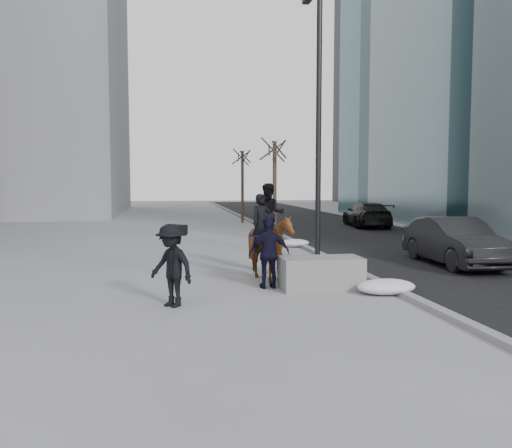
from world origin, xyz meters
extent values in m
plane|color=gray|center=(0.00, 0.00, 0.00)|extent=(120.00, 120.00, 0.00)
cube|color=black|center=(7.00, 10.00, 0.01)|extent=(8.00, 90.00, 0.01)
cube|color=gray|center=(3.00, 10.00, 0.06)|extent=(0.25, 90.00, 0.12)
cube|color=gray|center=(1.36, -0.39, 0.39)|extent=(1.97, 0.99, 0.79)
imported|color=black|center=(6.55, 2.55, 0.75)|extent=(1.76, 4.64, 1.51)
imported|color=black|center=(9.03, 16.57, 0.71)|extent=(2.54, 5.11, 1.43)
imported|color=#4C2E0F|center=(0.15, 1.01, 0.75)|extent=(1.35, 1.95, 1.51)
imported|color=black|center=(0.15, 1.16, 1.52)|extent=(0.67, 0.54, 1.58)
cube|color=#0E1133|center=(0.15, 1.16, 1.19)|extent=(0.64, 0.69, 0.06)
imported|color=#4E270F|center=(0.58, 2.15, 0.85)|extent=(1.66, 1.79, 1.69)
imported|color=black|center=(0.58, 2.30, 1.70)|extent=(0.98, 0.84, 1.77)
cube|color=#0F113A|center=(0.58, 2.30, 1.33)|extent=(0.59, 0.65, 0.06)
imported|color=black|center=(0.12, -0.07, 0.88)|extent=(1.05, 0.48, 1.75)
cylinder|color=#CF410C|center=(0.07, 0.48, 1.15)|extent=(0.04, 0.18, 0.07)
imported|color=black|center=(-2.28, -1.66, 0.88)|extent=(1.26, 1.27, 1.75)
cube|color=black|center=(-2.13, -1.41, 1.62)|extent=(0.41, 0.41, 0.20)
cylinder|color=black|center=(2.60, 4.30, 4.50)|extent=(0.18, 0.18, 9.00)
ellipsoid|color=silver|center=(2.70, 13.21, 0.14)|extent=(1.13, 0.72, 0.29)
ellipsoid|color=silver|center=(2.70, -1.21, 0.18)|extent=(1.40, 0.89, 0.36)
ellipsoid|color=silver|center=(2.70, 8.06, 0.16)|extent=(1.23, 0.78, 0.31)
ellipsoid|color=silver|center=(2.70, 2.27, 0.16)|extent=(1.25, 0.79, 0.32)
camera|label=1|loc=(-2.36, -13.08, 2.65)|focal=38.00mm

